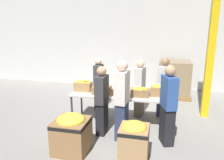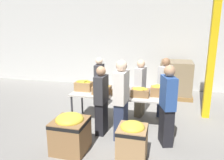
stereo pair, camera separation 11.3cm
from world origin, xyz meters
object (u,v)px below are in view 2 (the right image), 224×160
volunteer_3 (167,106)px  volunteer_2 (99,84)px  pallet_stack_0 (176,79)px  support_pillar (213,43)px  banana_box_1 (102,89)px  volunteer_4 (165,88)px  volunteer_1 (121,101)px  banana_box_0 (84,85)px  sorting_table (120,96)px  volunteer_0 (140,89)px  volunteer_5 (101,101)px  banana_box_2 (121,91)px  banana_box_4 (160,90)px  donation_bin_1 (132,140)px  banana_box_3 (140,92)px  donation_bin_0 (70,131)px

volunteer_3 → volunteer_2: bearing=33.2°
pallet_stack_0 → support_pillar: bearing=-65.1°
banana_box_1 → volunteer_4: bearing=27.3°
volunteer_3 → volunteer_1: bearing=72.0°
volunteer_3 → banana_box_0: bearing=51.0°
support_pillar → sorting_table: bearing=-156.8°
banana_box_1 → pallet_stack_0: (1.87, 2.70, -0.28)m
volunteer_4 → pallet_stack_0: 1.95m
banana_box_1 → volunteer_0: size_ratio=0.28×
banana_box_0 → volunteer_1: volunteer_1 is taller
volunteer_5 → volunteer_2: bearing=21.9°
banana_box_2 → support_pillar: bearing=24.7°
banana_box_4 → donation_bin_1: 1.72m
banana_box_4 → volunteer_4: bearing=80.3°
banana_box_3 → support_pillar: (1.69, 0.99, 1.12)m
banana_box_0 → donation_bin_0: bearing=-78.3°
banana_box_2 → pallet_stack_0: pallet_stack_0 is taller
banana_box_4 → volunteer_4: 0.65m
volunteer_3 → pallet_stack_0: size_ratio=1.35×
banana_box_3 → banana_box_2: bearing=-179.6°
volunteer_5 → volunteer_3: bearing=-91.5°
banana_box_2 → volunteer_1: volunteer_1 is taller
banana_box_1 → banana_box_4: size_ratio=1.00×
volunteer_4 → sorting_table: bearing=-30.5°
volunteer_4 → donation_bin_1: bearing=13.2°
support_pillar → volunteer_0: bearing=-168.8°
banana_box_3 → volunteer_0: volunteer_0 is taller
banana_box_1 → banana_box_3: size_ratio=1.00×
banana_box_3 → volunteer_1: bearing=-113.9°
banana_box_4 → volunteer_2: volunteer_2 is taller
donation_bin_0 → volunteer_0: bearing=62.5°
donation_bin_0 → banana_box_3: bearing=51.2°
volunteer_4 → donation_bin_1: volunteer_4 is taller
volunteer_2 → donation_bin_0: 2.35m
volunteer_4 → pallet_stack_0: size_ratio=1.30×
volunteer_5 → banana_box_2: bearing=-24.7°
banana_box_0 → donation_bin_1: bearing=-45.3°
banana_box_3 → volunteer_5: bearing=-142.6°
volunteer_1 → banana_box_0: bearing=59.1°
banana_box_3 → banana_box_4: size_ratio=1.00×
support_pillar → pallet_stack_0: 2.31m
volunteer_0 → donation_bin_1: size_ratio=2.08×
sorting_table → volunteer_2: (-0.80, 0.80, 0.05)m
banana_box_4 → volunteer_2: size_ratio=0.28×
volunteer_0 → volunteer_1: 1.38m
volunteer_1 → pallet_stack_0: (1.23, 3.39, -0.25)m
banana_box_0 → banana_box_1: bearing=-14.4°
volunteer_1 → support_pillar: bearing=-45.7°
volunteer_4 → volunteer_2: bearing=-66.8°
volunteer_1 → volunteer_3: size_ratio=1.04×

